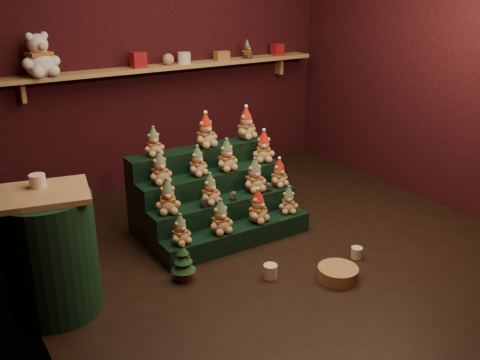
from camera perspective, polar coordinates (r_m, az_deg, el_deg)
ground at (r=4.70m, az=3.25°, el=-6.89°), size 4.00×4.00×0.00m
back_wall at (r=6.00m, az=-8.30°, el=13.05°), size 4.00×0.10×2.80m
right_wall at (r=5.69m, az=20.93°, el=11.53°), size 0.10×4.00×2.80m
back_shelf at (r=5.85m, az=-7.50°, el=11.85°), size 3.60×0.26×0.24m
riser_tier_front at (r=4.64m, az=-0.21°, el=-6.00°), size 1.40×0.22×0.18m
riser_tier_midfront at (r=4.77m, az=-1.63°, el=-4.03°), size 1.40×0.22×0.36m
riser_tier_midback at (r=4.91m, az=-2.97°, el=-2.17°), size 1.40×0.22×0.54m
riser_tier_back at (r=5.05m, az=-4.24°, el=-0.41°), size 1.40×0.22×0.72m
teddy_0 at (r=4.29m, az=-6.39°, el=-5.24°), size 0.22×0.20×0.25m
teddy_1 at (r=4.44m, az=-2.09°, el=-3.91°), size 0.21×0.19×0.29m
teddy_2 at (r=4.64m, az=1.91°, el=-2.79°), size 0.27×0.26×0.29m
teddy_3 at (r=4.84m, az=5.20°, el=-2.11°), size 0.23×0.22×0.25m
teddy_4 at (r=4.41m, az=-7.72°, el=-1.73°), size 0.26×0.25×0.29m
teddy_5 at (r=4.57m, az=-3.21°, el=-0.94°), size 0.22×0.21×0.27m
teddy_6 at (r=4.82m, az=1.57°, el=0.53°), size 0.22×0.20×0.31m
teddy_7 at (r=4.96m, az=4.18°, el=0.79°), size 0.22×0.20×0.26m
teddy_8 at (r=4.56m, az=-8.55°, el=1.32°), size 0.21×0.19×0.28m
teddy_9 at (r=4.72m, az=-4.56°, el=2.04°), size 0.23×0.21×0.26m
teddy_10 at (r=4.82m, az=-1.43°, el=2.69°), size 0.22×0.20×0.29m
teddy_11 at (r=5.07m, az=2.54°, el=3.60°), size 0.27×0.26×0.29m
teddy_12 at (r=4.72m, az=-9.20°, el=4.08°), size 0.19×0.17×0.25m
teddy_13 at (r=4.91m, az=-3.68°, el=5.29°), size 0.25×0.23×0.31m
teddy_14 at (r=5.17m, az=0.65°, el=6.07°), size 0.27×0.26×0.30m
snow_globe_a at (r=4.52m, az=-3.86°, el=-2.35°), size 0.07×0.07×0.09m
snow_globe_b at (r=4.66m, az=-0.71°, el=-1.66°), size 0.06×0.06×0.08m
snow_globe_c at (r=4.86m, az=3.06°, el=-0.73°), size 0.06×0.06×0.09m
side_table at (r=3.85m, az=-19.54°, el=-7.36°), size 0.67×0.62×0.89m
table_ornament at (r=3.75m, az=-20.80°, el=-0.06°), size 0.11×0.11×0.08m
mini_christmas_tree at (r=4.13m, az=-6.06°, el=-8.66°), size 0.19×0.19×0.32m
mug_left at (r=4.19m, az=3.26°, el=-9.70°), size 0.11×0.11×0.11m
mug_right at (r=4.57m, az=12.33°, el=-7.59°), size 0.09×0.09×0.09m
wicker_basket at (r=4.24m, az=10.39°, el=-9.75°), size 0.34×0.34×0.10m
white_bear at (r=5.36m, az=-20.74°, el=12.94°), size 0.42×0.39×0.51m
brown_bear at (r=6.28m, az=0.75°, el=13.74°), size 0.18×0.17×0.20m
gift_tin_red_a at (r=5.67m, az=-10.80°, el=12.48°), size 0.14×0.14×0.16m
gift_tin_cream at (r=5.89m, az=-5.99°, el=12.81°), size 0.14×0.14×0.12m
gift_tin_red_b at (r=6.54m, az=4.01°, el=13.73°), size 0.12×0.12×0.14m
shelf_plush_ball at (r=5.81m, az=-7.66°, el=12.64°), size 0.12×0.12×0.12m
scarf_gift_box at (r=6.12m, az=-1.96°, el=13.10°), size 0.16×0.10×0.10m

